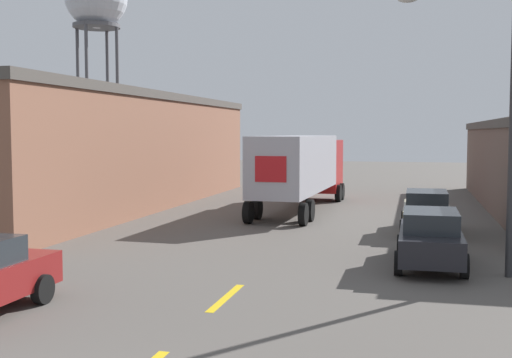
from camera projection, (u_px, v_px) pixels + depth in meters
The scene contains 6 objects.
warehouse_left at pixel (76, 150), 33.82m from camera, with size 10.88×26.78×5.88m.
semi_truck at pixel (302, 165), 31.95m from camera, with size 3.08×12.57×3.71m.
parked_car_right_far at pixel (426, 211), 24.59m from camera, with size 1.93×4.52×1.64m.
parked_car_right_mid at pixel (430, 237), 18.44m from camera, with size 1.93×4.52×1.64m.
water_tower at pixel (96, 1), 54.20m from camera, with size 5.28×5.28×17.95m.
street_lamp at pixel (497, 106), 16.96m from camera, with size 3.14×0.32×7.73m.
Camera 1 is at (4.23, -6.06, 3.87)m, focal length 45.00 mm.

